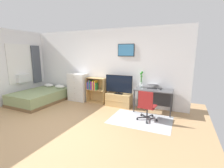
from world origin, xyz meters
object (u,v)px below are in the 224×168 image
object	(u,v)px
dresser	(78,87)
office_chair	(146,105)
bookshelf	(95,88)
tv_stand	(119,100)
wine_glass	(142,85)
bed	(41,96)
computer_mouse	(160,89)
bamboo_vase	(141,79)
desk	(154,93)
laptop	(152,87)
television	(119,85)

from	to	relation	value
dresser	office_chair	distance (m)	3.00
bookshelf	tv_stand	bearing A→B (deg)	-2.96
tv_stand	wine_glass	bearing A→B (deg)	-10.90
dresser	bookshelf	distance (m)	0.73
bed	tv_stand	distance (m)	3.01
computer_mouse	wine_glass	bearing A→B (deg)	-169.29
bed	office_chair	world-z (taller)	office_chair
bookshelf	bamboo_vase	xyz separation A→B (m)	(1.76, 0.05, 0.45)
bed	bamboo_vase	world-z (taller)	bamboo_vase
office_chair	computer_mouse	xyz separation A→B (m)	(0.25, 0.79, 0.30)
computer_mouse	bamboo_vase	world-z (taller)	bamboo_vase
bamboo_vase	dresser	bearing A→B (deg)	-177.34
bed	computer_mouse	world-z (taller)	computer_mouse
desk	laptop	size ratio (longest dim) A/B	2.93
dresser	office_chair	world-z (taller)	dresser
bed	wine_glass	bearing A→B (deg)	9.91
desk	bamboo_vase	bearing A→B (deg)	166.33
dresser	computer_mouse	distance (m)	3.14
dresser	desk	world-z (taller)	dresser
bookshelf	desk	world-z (taller)	bookshelf
bamboo_vase	wine_glass	xyz separation A→B (m)	(0.10, -0.27, -0.13)
wine_glass	desk	bearing A→B (deg)	24.17
desk	bamboo_vase	xyz separation A→B (m)	(-0.45, 0.11, 0.40)
computer_mouse	tv_stand	bearing A→B (deg)	177.48
office_chair	laptop	size ratio (longest dim) A/B	2.17
television	computer_mouse	distance (m)	1.41
bed	office_chair	size ratio (longest dim) A/B	2.32
bookshelf	tv_stand	size ratio (longest dim) A/B	1.06
tv_stand	laptop	distance (m)	1.27
bookshelf	wine_glass	world-z (taller)	bookshelf
tv_stand	television	bearing A→B (deg)	-90.00
television	office_chair	xyz separation A→B (m)	(1.15, -0.83, -0.33)
bamboo_vase	television	bearing A→B (deg)	-170.75
bookshelf	laptop	distance (m)	2.15
television	laptop	xyz separation A→B (m)	(1.14, 0.06, 0.01)
tv_stand	office_chair	xyz separation A→B (m)	(1.15, -0.85, 0.23)
bed	desk	bearing A→B (deg)	11.23
tv_stand	laptop	xyz separation A→B (m)	(1.14, 0.04, 0.57)
laptop	desk	bearing A→B (deg)	-38.18
office_chair	bamboo_vase	xyz separation A→B (m)	(-0.40, 0.95, 0.55)
bed	wine_glass	world-z (taller)	wine_glass
television	laptop	bearing A→B (deg)	2.99
office_chair	laptop	world-z (taller)	laptop
bed	dresser	distance (m)	1.45
office_chair	dresser	bearing A→B (deg)	169.55
wine_glass	television	bearing A→B (deg)	170.55
desk	wine_glass	world-z (taller)	wine_glass
television	dresser	bearing A→B (deg)	179.75
dresser	desk	xyz separation A→B (m)	(2.93, 0.01, 0.06)
bed	laptop	bearing A→B (deg)	12.05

